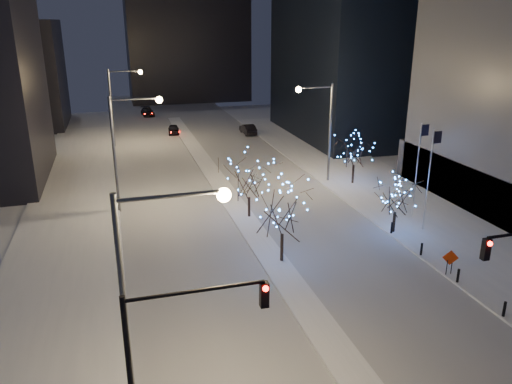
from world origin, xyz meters
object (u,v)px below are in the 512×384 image
object	(u,v)px
street_lamp_w_far	(119,97)
car_mid	(248,129)
street_lamp_w_mid	(126,138)
holiday_tree_median_near	(283,209)
street_lamp_w_near	(150,277)
holiday_tree_median_far	(249,179)
car_far	(148,112)
car_near	(174,130)
holiday_tree_plaza_far	(355,150)
traffic_signal_west	(172,345)
holiday_tree_plaza_near	(396,197)
construction_sign	(450,260)
street_lamp_east	(322,120)

from	to	relation	value
street_lamp_w_far	car_mid	distance (m)	19.00
street_lamp_w_mid	holiday_tree_median_near	distance (m)	16.33
street_lamp_w_near	holiday_tree_median_far	size ratio (longest dim) A/B	1.78
car_mid	car_far	size ratio (longest dim) A/B	0.94
street_lamp_w_mid	street_lamp_w_far	distance (m)	25.00
car_near	holiday_tree_plaza_far	world-z (taller)	holiday_tree_plaza_far
traffic_signal_west	car_far	xyz separation A→B (m)	(4.39, 73.84, -4.07)
traffic_signal_west	holiday_tree_plaza_near	size ratio (longest dim) A/B	1.59
traffic_signal_west	car_far	bearing A→B (deg)	86.60
construction_sign	street_lamp_w_near	bearing A→B (deg)	-138.41
car_mid	construction_sign	size ratio (longest dim) A/B	2.64
street_lamp_w_far	traffic_signal_west	size ratio (longest dim) A/B	1.43
street_lamp_w_near	street_lamp_east	bearing A→B (deg)	55.81
car_far	holiday_tree_plaza_near	bearing A→B (deg)	-80.07
car_near	street_lamp_w_far	bearing A→B (deg)	-138.19
street_lamp_east	traffic_signal_west	xyz separation A→B (m)	(-18.52, -30.00, -1.69)
car_mid	holiday_tree_plaza_far	bearing A→B (deg)	98.04
holiday_tree_plaza_near	holiday_tree_plaza_far	distance (m)	12.48
street_lamp_w_near	holiday_tree_median_near	distance (m)	15.43
street_lamp_w_far	construction_sign	bearing A→B (deg)	-65.87
street_lamp_w_near	car_near	xyz separation A→B (m)	(7.44, 55.52, -5.84)
holiday_tree_plaza_far	construction_sign	xyz separation A→B (m)	(-2.75, -19.40, -2.36)
street_lamp_w_mid	car_far	bearing A→B (deg)	84.05
traffic_signal_west	holiday_tree_plaza_far	world-z (taller)	traffic_signal_west
street_lamp_w_near	street_lamp_east	world-z (taller)	same
street_lamp_w_far	traffic_signal_west	xyz separation A→B (m)	(0.50, -52.00, -1.74)
street_lamp_w_far	construction_sign	distance (m)	47.36
street_lamp_w_near	car_mid	size ratio (longest dim) A/B	2.22
street_lamp_east	car_mid	distance (m)	25.11
street_lamp_w_near	car_far	size ratio (longest dim) A/B	2.10
car_mid	holiday_tree_median_near	bearing A→B (deg)	77.34
holiday_tree_median_near	holiday_tree_plaza_near	xyz separation A→B (m)	(10.00, 2.31, -0.89)
car_mid	car_far	bearing A→B (deg)	-56.89
street_lamp_w_far	holiday_tree_plaza_far	distance (m)	32.36
street_lamp_w_mid	street_lamp_east	distance (m)	19.26
car_near	car_far	world-z (taller)	car_far
holiday_tree_median_far	street_lamp_east	bearing A→B (deg)	38.17
street_lamp_w_mid	holiday_tree_median_far	size ratio (longest dim) A/B	1.78
traffic_signal_west	car_mid	world-z (taller)	traffic_signal_west
car_near	holiday_tree_plaza_near	distance (m)	43.06
street_lamp_w_far	traffic_signal_west	world-z (taller)	street_lamp_w_far
car_far	holiday_tree_median_far	size ratio (longest dim) A/B	0.85
holiday_tree_median_far	holiday_tree_plaza_far	size ratio (longest dim) A/B	1.07
street_lamp_w_near	construction_sign	bearing A→B (deg)	20.12
street_lamp_w_far	holiday_tree_plaza_near	distance (m)	40.85
holiday_tree_plaza_near	construction_sign	world-z (taller)	holiday_tree_plaza_near
street_lamp_w_mid	car_mid	distance (m)	33.28
street_lamp_w_mid	car_near	world-z (taller)	street_lamp_w_mid
street_lamp_east	holiday_tree_median_near	size ratio (longest dim) A/B	1.69
street_lamp_east	street_lamp_w_mid	bearing A→B (deg)	-171.04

